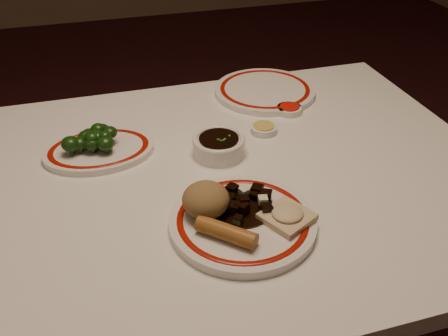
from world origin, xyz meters
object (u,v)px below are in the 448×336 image
(main_plate, at_px, (243,222))
(soy_bowl, at_px, (219,146))
(broccoli_plate, at_px, (99,150))
(rice_mound, at_px, (206,200))
(stirfry_heap, at_px, (243,202))
(spring_roll, at_px, (226,232))
(dining_table, at_px, (218,207))
(fried_wonton, at_px, (287,215))
(broccoli_pile, at_px, (95,138))

(main_plate, bearing_deg, soy_bowl, 84.11)
(main_plate, bearing_deg, broccoli_plate, 125.45)
(rice_mound, height_order, stirfry_heap, rice_mound)
(main_plate, xyz_separation_m, spring_roll, (-0.04, -0.04, 0.02))
(dining_table, height_order, fried_wonton, fried_wonton)
(broccoli_plate, relative_size, broccoli_pile, 2.00)
(rice_mound, bearing_deg, broccoli_pile, 120.98)
(main_plate, height_order, broccoli_plate, main_plate)
(dining_table, distance_m, spring_roll, 0.26)
(dining_table, xyz_separation_m, spring_roll, (-0.05, -0.22, 0.12))
(rice_mound, height_order, fried_wonton, rice_mound)
(dining_table, bearing_deg, soy_bowl, 72.82)
(main_plate, xyz_separation_m, rice_mound, (-0.06, 0.03, 0.04))
(stirfry_heap, distance_m, soy_bowl, 0.21)
(broccoli_pile, relative_size, soy_bowl, 1.07)
(stirfry_heap, distance_m, broccoli_pile, 0.38)
(main_plate, bearing_deg, rice_mound, 150.52)
(dining_table, distance_m, broccoli_pile, 0.31)
(rice_mound, relative_size, soy_bowl, 0.75)
(spring_roll, bearing_deg, soy_bowl, 30.31)
(main_plate, distance_m, broccoli_plate, 0.40)
(spring_roll, height_order, fried_wonton, spring_roll)
(broccoli_plate, relative_size, soy_bowl, 2.14)
(main_plate, distance_m, spring_roll, 0.07)
(fried_wonton, relative_size, broccoli_plate, 0.44)
(dining_table, xyz_separation_m, rice_mound, (-0.06, -0.14, 0.14))
(dining_table, height_order, stirfry_heap, stirfry_heap)
(rice_mound, relative_size, broccoli_pile, 0.70)
(spring_roll, height_order, soy_bowl, spring_roll)
(dining_table, height_order, soy_bowl, soy_bowl)
(dining_table, relative_size, broccoli_pile, 9.76)
(fried_wonton, relative_size, soy_bowl, 0.94)
(rice_mound, xyz_separation_m, stirfry_heap, (0.07, -0.00, -0.02))
(fried_wonton, xyz_separation_m, soy_bowl, (-0.05, 0.27, -0.01))
(main_plate, distance_m, soy_bowl, 0.25)
(soy_bowl, bearing_deg, fried_wonton, -79.63)
(main_plate, distance_m, stirfry_heap, 0.04)
(dining_table, relative_size, spring_roll, 10.96)
(broccoli_pile, bearing_deg, broccoli_plate, -17.10)
(broccoli_pile, bearing_deg, fried_wonton, -48.55)
(spring_roll, bearing_deg, main_plate, -1.68)
(rice_mound, bearing_deg, broccoli_plate, 120.49)
(stirfry_heap, xyz_separation_m, soy_bowl, (0.01, 0.21, -0.01))
(stirfry_heap, xyz_separation_m, broccoli_pile, (-0.25, 0.29, 0.01))
(stirfry_heap, bearing_deg, dining_table, 92.93)
(dining_table, bearing_deg, spring_roll, -102.26)
(spring_roll, xyz_separation_m, stirfry_heap, (0.05, 0.08, -0.01))
(soy_bowl, bearing_deg, stirfry_heap, -93.91)
(rice_mound, bearing_deg, spring_roll, -78.52)
(dining_table, distance_m, main_plate, 0.20)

